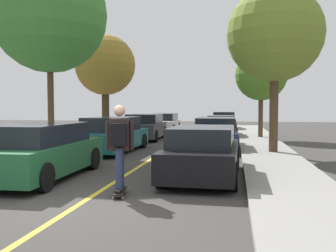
{
  "coord_description": "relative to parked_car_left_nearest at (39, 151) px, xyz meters",
  "views": [
    {
      "loc": [
        2.84,
        -6.64,
        1.83
      ],
      "look_at": [
        0.1,
        8.93,
        1.01
      ],
      "focal_mm": 40.21,
      "sensor_mm": 36.0,
      "label": 1
    }
  ],
  "objects": [
    {
      "name": "parked_car_left_far",
      "position": [
        -0.0,
        11.39,
        -0.01
      ],
      "size": [
        2.09,
        4.24,
        1.41
      ],
      "color": "#38383D",
      "rests_on": "ground"
    },
    {
      "name": "skateboard",
      "position": [
        2.6,
        -1.43,
        -0.61
      ],
      "size": [
        0.36,
        0.87,
        0.1
      ],
      "color": "black",
      "rests_on": "ground"
    },
    {
      "name": "parked_car_right_far",
      "position": [
        4.13,
        13.89,
        -0.05
      ],
      "size": [
        1.9,
        4.32,
        1.29
      ],
      "color": "black",
      "rests_on": "ground"
    },
    {
      "name": "center_line",
      "position": [
        2.06,
        1.82,
        -0.69
      ],
      "size": [
        0.12,
        39.2,
        0.01
      ],
      "primitive_type": "cube",
      "color": "gold",
      "rests_on": "ground"
    },
    {
      "name": "parked_car_right_farthest",
      "position": [
        4.13,
        20.92,
        -0.01
      ],
      "size": [
        1.94,
        4.42,
        1.41
      ],
      "color": "maroon",
      "rests_on": "ground"
    },
    {
      "name": "parked_car_left_farthest",
      "position": [
        -0.0,
        17.57,
        -0.02
      ],
      "size": [
        1.99,
        4.69,
        1.35
      ],
      "color": "white",
      "rests_on": "ground"
    },
    {
      "name": "fire_hydrant",
      "position": [
        -1.5,
        5.12,
        -0.21
      ],
      "size": [
        0.2,
        0.2,
        0.7
      ],
      "color": "#B2140F",
      "rests_on": "sidewalk_left"
    },
    {
      "name": "street_tree_right_nearest",
      "position": [
        6.36,
        5.71,
        3.79
      ],
      "size": [
        3.54,
        3.54,
        6.14
      ],
      "color": "#4C3823",
      "rests_on": "sidewalk_right"
    },
    {
      "name": "sidewalk_right",
      "position": [
        6.18,
        -2.18,
        -0.63
      ],
      "size": [
        2.01,
        56.0,
        0.14
      ],
      "primitive_type": "cube",
      "color": "gray",
      "rests_on": "ground"
    },
    {
      "name": "parked_car_right_near",
      "position": [
        4.13,
        7.29,
        -0.03
      ],
      "size": [
        1.98,
        4.09,
        1.36
      ],
      "color": "navy",
      "rests_on": "ground"
    },
    {
      "name": "skateboarder",
      "position": [
        2.6,
        -1.47,
        0.4
      ],
      "size": [
        0.59,
        0.71,
        1.76
      ],
      "color": "black",
      "rests_on": "skateboard"
    },
    {
      "name": "street_tree_left_nearest",
      "position": [
        -2.24,
        5.01,
        4.69
      ],
      "size": [
        4.48,
        4.48,
        7.5
      ],
      "color": "#4C3823",
      "rests_on": "sidewalk_left"
    },
    {
      "name": "parked_car_left_nearest",
      "position": [
        0.0,
        0.0,
        0.0
      ],
      "size": [
        2.06,
        4.42,
        1.39
      ],
      "color": "#1E5B33",
      "rests_on": "ground"
    },
    {
      "name": "parked_car_left_near",
      "position": [
        0.0,
        5.74,
        -0.02
      ],
      "size": [
        2.12,
        4.69,
        1.4
      ],
      "color": "#196066",
      "rests_on": "ground"
    },
    {
      "name": "ground",
      "position": [
        2.06,
        -2.18,
        -0.7
      ],
      "size": [
        80.0,
        80.0,
        0.0
      ],
      "primitive_type": "plane",
      "color": "#3D3A38"
    },
    {
      "name": "street_tree_left_near",
      "position": [
        -2.24,
        11.42,
        3.43
      ],
      "size": [
        3.37,
        3.37,
        5.71
      ],
      "color": "#3D2D1E",
      "rests_on": "sidewalk_left"
    },
    {
      "name": "street_tree_right_near",
      "position": [
        6.36,
        12.71,
        2.89
      ],
      "size": [
        2.87,
        2.87,
        4.89
      ],
      "color": "#4C3823",
      "rests_on": "sidewalk_right"
    },
    {
      "name": "parked_car_right_nearest",
      "position": [
        4.13,
        0.73,
        -0.05
      ],
      "size": [
        1.89,
        4.17,
        1.32
      ],
      "color": "black",
      "rests_on": "ground"
    }
  ]
}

